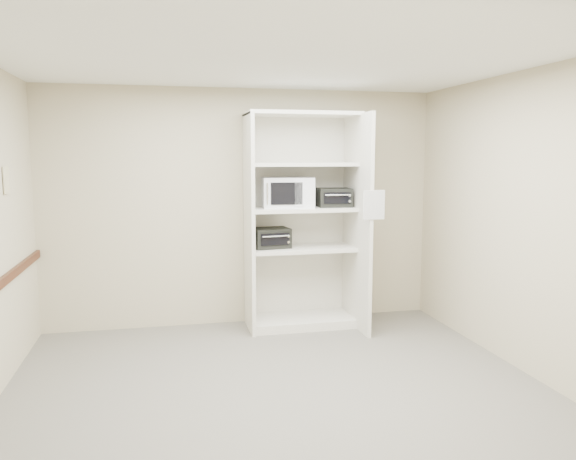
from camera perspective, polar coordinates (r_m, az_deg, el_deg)
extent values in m
cube|color=#635C55|center=(4.90, -0.98, -15.85)|extent=(4.50, 4.00, 0.01)
cube|color=white|center=(4.56, -1.06, 17.10)|extent=(4.50, 4.00, 0.01)
cube|color=#BAA88E|center=(6.49, -4.57, 2.27)|extent=(4.50, 0.02, 2.70)
cube|color=#BAA88E|center=(2.63, 7.81, -5.56)|extent=(4.50, 0.02, 2.70)
cube|color=#BAA88E|center=(5.45, 22.85, 0.69)|extent=(0.02, 4.00, 2.70)
cube|color=silver|center=(6.20, -3.96, 0.63)|extent=(0.04, 0.60, 2.40)
cube|color=silver|center=(6.34, 7.03, 0.76)|extent=(0.04, 0.90, 2.40)
cube|color=silver|center=(6.61, 0.79, 1.08)|extent=(1.24, 0.02, 2.40)
cube|color=silver|center=(6.57, 1.35, -9.21)|extent=(1.16, 0.56, 0.10)
cube|color=silver|center=(6.37, 1.38, -1.88)|extent=(1.16, 0.56, 0.04)
cube|color=silver|center=(6.32, 1.39, 2.15)|extent=(1.16, 0.56, 0.04)
cube|color=silver|center=(6.29, 1.41, 6.69)|extent=(1.16, 0.56, 0.04)
cube|color=silver|center=(6.31, 1.42, 11.69)|extent=(1.24, 0.60, 0.04)
cube|color=white|center=(6.31, -0.05, 3.85)|extent=(0.60, 0.48, 0.34)
cube|color=black|center=(6.37, 4.70, 3.31)|extent=(0.38, 0.30, 0.21)
cube|color=black|center=(6.29, -1.76, -0.80)|extent=(0.44, 0.35, 0.22)
cube|color=white|center=(5.90, 8.73, 2.54)|extent=(0.24, 0.02, 0.30)
cube|color=silver|center=(5.51, -26.72, 4.55)|extent=(0.01, 0.17, 0.24)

